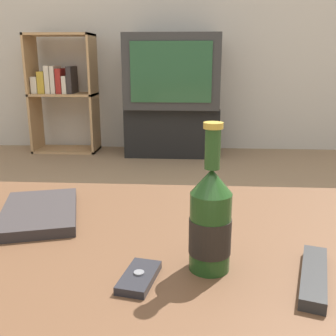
{
  "coord_description": "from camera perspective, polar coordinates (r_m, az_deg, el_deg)",
  "views": [
    {
      "loc": [
        0.09,
        -0.69,
        0.83
      ],
      "look_at": [
        0.03,
        0.23,
        0.57
      ],
      "focal_mm": 42.0,
      "sensor_mm": 36.0,
      "label": 1
    }
  ],
  "objects": [
    {
      "name": "back_wall",
      "position": [
        3.75,
        2.53,
        22.83
      ],
      "size": [
        8.0,
        0.05,
        2.6
      ],
      "color": "beige",
      "rests_on": "ground_plane"
    },
    {
      "name": "coffee_table",
      "position": [
        0.82,
        -2.99,
        -15.31
      ],
      "size": [
        1.31,
        0.81,
        0.47
      ],
      "color": "brown",
      "rests_on": "ground_plane"
    },
    {
      "name": "tv_stand",
      "position": [
        3.5,
        0.67,
        5.47
      ],
      "size": [
        0.81,
        0.4,
        0.42
      ],
      "color": "black",
      "rests_on": "ground_plane"
    },
    {
      "name": "television",
      "position": [
        3.45,
        0.69,
        13.88
      ],
      "size": [
        0.78,
        0.57,
        0.6
      ],
      "color": "#2D2D2D",
      "rests_on": "tv_stand"
    },
    {
      "name": "bookshelf",
      "position": [
        3.71,
        -15.33,
        10.94
      ],
      "size": [
        0.57,
        0.3,
        1.04
      ],
      "color": "tan",
      "rests_on": "ground_plane"
    },
    {
      "name": "beer_bottle",
      "position": [
        0.69,
        6.17,
        -7.69
      ],
      "size": [
        0.07,
        0.07,
        0.26
      ],
      "color": "#1E4219",
      "rests_on": "coffee_table"
    },
    {
      "name": "cell_phone",
      "position": [
        0.68,
        -4.27,
        -15.52
      ],
      "size": [
        0.07,
        0.11,
        0.02
      ],
      "rotation": [
        0.0,
        0.0,
        -0.19
      ],
      "color": "#232328",
      "rests_on": "coffee_table"
    },
    {
      "name": "remote_control",
      "position": [
        0.72,
        20.4,
        -14.46
      ],
      "size": [
        0.09,
        0.19,
        0.02
      ],
      "rotation": [
        0.0,
        0.0,
        -0.3
      ],
      "color": "#282828",
      "rests_on": "coffee_table"
    },
    {
      "name": "table_book",
      "position": [
        0.97,
        -18.14,
        -6.15
      ],
      "size": [
        0.23,
        0.29,
        0.02
      ],
      "rotation": [
        0.0,
        0.0,
        0.28
      ],
      "color": "#2D2828",
      "rests_on": "coffee_table"
    }
  ]
}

